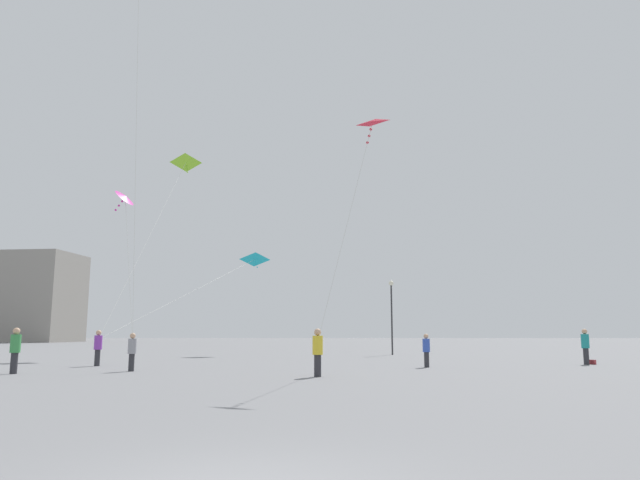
% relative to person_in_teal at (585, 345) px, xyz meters
% --- Properties ---
extents(person_in_teal, '(0.40, 0.40, 1.82)m').
position_rel_person_in_teal_xyz_m(person_in_teal, '(0.00, 0.00, 0.00)').
color(person_in_teal, '#2D2D33').
rests_on(person_in_teal, ground_plane).
extents(person_in_grey, '(0.35, 0.35, 1.62)m').
position_rel_person_in_teal_xyz_m(person_in_grey, '(-21.65, -6.03, -0.11)').
color(person_in_grey, '#2D2D33').
rests_on(person_in_grey, ground_plane).
extents(person_in_green, '(0.40, 0.40, 1.84)m').
position_rel_person_in_teal_xyz_m(person_in_green, '(-25.85, -7.70, 0.01)').
color(person_in_green, '#2D2D33').
rests_on(person_in_green, ground_plane).
extents(person_in_purple, '(0.38, 0.38, 1.76)m').
position_rel_person_in_teal_xyz_m(person_in_purple, '(-24.73, -2.31, -0.04)').
color(person_in_purple, '#2D2D33').
rests_on(person_in_purple, ground_plane).
extents(person_in_blue, '(0.34, 0.34, 1.58)m').
position_rel_person_in_teal_xyz_m(person_in_blue, '(-8.59, -2.72, -0.13)').
color(person_in_blue, '#2D2D33').
rests_on(person_in_blue, ground_plane).
extents(person_in_yellow, '(0.39, 0.39, 1.80)m').
position_rel_person_in_teal_xyz_m(person_in_yellow, '(-13.52, -8.77, -0.02)').
color(person_in_yellow, '#2D2D33').
rests_on(person_in_yellow, ground_plane).
extents(kite_cyan_delta, '(6.35, 15.88, 6.24)m').
position_rel_person_in_teal_xyz_m(kite_cyan_delta, '(-19.42, 12.63, 6.06)').
color(kite_cyan_delta, '#1EB2C6').
extents(kite_magenta_diamond, '(1.79, 2.15, 7.13)m').
position_rel_person_in_teal_xyz_m(kite_magenta_diamond, '(-22.90, -4.50, 6.97)').
color(kite_magenta_diamond, '#D12899').
extents(kite_crimson_delta, '(2.64, 2.37, 8.20)m').
position_rel_person_in_teal_xyz_m(kite_crimson_delta, '(-11.50, -10.63, 8.04)').
color(kite_crimson_delta, red).
extents(kite_lime_delta, '(1.82, 13.81, 13.50)m').
position_rel_person_in_teal_xyz_m(kite_lime_delta, '(-24.42, 10.73, 13.10)').
color(kite_lime_delta, '#8CD12D').
extents(building_left_hall, '(23.92, 12.62, 14.52)m').
position_rel_person_in_teal_xyz_m(building_left_hall, '(-68.70, 63.32, 6.26)').
color(building_left_hall, gray).
rests_on(building_left_hall, ground_plane).
extents(lamppost_east, '(0.36, 0.36, 5.43)m').
position_rel_person_in_teal_xyz_m(lamppost_east, '(-8.97, 12.26, 2.60)').
color(lamppost_east, '#2D2D30').
rests_on(lamppost_east, ground_plane).
extents(handbag_beside_flyer, '(0.28, 0.35, 0.24)m').
position_rel_person_in_teal_xyz_m(handbag_beside_flyer, '(0.35, 0.10, -0.88)').
color(handbag_beside_flyer, maroon).
rests_on(handbag_beside_flyer, ground_plane).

